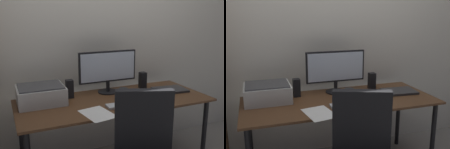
% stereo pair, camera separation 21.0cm
% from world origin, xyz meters
% --- Properties ---
extents(back_wall, '(6.40, 0.10, 2.60)m').
position_xyz_m(back_wall, '(0.00, 0.54, 1.30)').
color(back_wall, silver).
rests_on(back_wall, ground).
extents(desk, '(1.75, 0.73, 0.74)m').
position_xyz_m(desk, '(0.00, 0.00, 0.66)').
color(desk, '#56351E').
rests_on(desk, ground).
extents(monitor, '(0.59, 0.20, 0.41)m').
position_xyz_m(monitor, '(0.03, 0.22, 0.98)').
color(monitor, black).
rests_on(monitor, desk).
extents(keyboard, '(0.29, 0.12, 0.02)m').
position_xyz_m(keyboard, '(0.00, -0.18, 0.75)').
color(keyboard, '#B7BABC').
rests_on(keyboard, desk).
extents(mouse, '(0.08, 0.11, 0.03)m').
position_xyz_m(mouse, '(0.25, -0.20, 0.76)').
color(mouse, black).
rests_on(mouse, desk).
extents(coffee_mug, '(0.10, 0.09, 0.10)m').
position_xyz_m(coffee_mug, '(0.08, -0.02, 0.79)').
color(coffee_mug, black).
rests_on(coffee_mug, desk).
extents(laptop, '(0.34, 0.26, 0.02)m').
position_xyz_m(laptop, '(0.63, 0.02, 0.75)').
color(laptop, '#2D2D30').
rests_on(laptop, desk).
extents(speaker_left, '(0.06, 0.07, 0.17)m').
position_xyz_m(speaker_left, '(-0.36, 0.22, 0.82)').
color(speaker_left, black).
rests_on(speaker_left, desk).
extents(speaker_right, '(0.06, 0.07, 0.17)m').
position_xyz_m(speaker_right, '(0.42, 0.22, 0.82)').
color(speaker_right, black).
rests_on(speaker_right, desk).
extents(printer, '(0.40, 0.34, 0.16)m').
position_xyz_m(printer, '(-0.63, 0.17, 0.82)').
color(printer, silver).
rests_on(printer, desk).
extents(paper_sheet, '(0.26, 0.33, 0.00)m').
position_xyz_m(paper_sheet, '(-0.26, -0.27, 0.74)').
color(paper_sheet, white).
rests_on(paper_sheet, desk).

